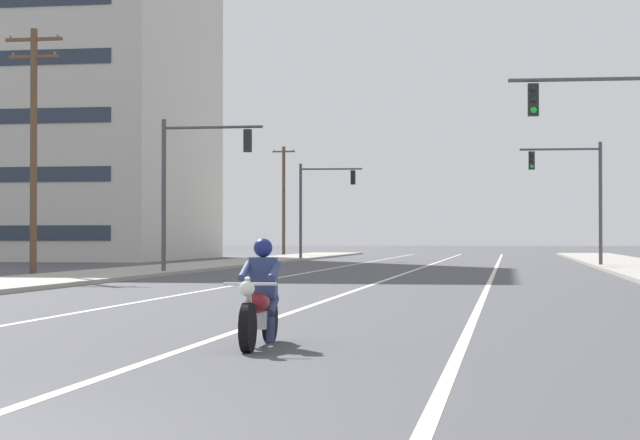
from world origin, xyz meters
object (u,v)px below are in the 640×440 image
(traffic_signal_near_right, at_px, (628,143))
(utility_pole_left_far, at_px, (284,199))
(traffic_signal_near_left, at_px, (192,173))
(traffic_signal_mid_left, at_px, (318,197))
(utility_pole_left_near, at_px, (34,143))
(motorcycle_with_rider, at_px, (260,303))
(apartment_building_far_left_block, at_px, (22,27))
(traffic_signal_mid_right, at_px, (577,186))

(traffic_signal_near_right, relative_size, utility_pole_left_far, 0.71)
(utility_pole_left_far, bearing_deg, traffic_signal_near_left, -83.40)
(traffic_signal_mid_left, xyz_separation_m, utility_pole_left_near, (-5.51, -32.03, 0.96))
(traffic_signal_near_left, bearing_deg, utility_pole_left_near, -143.90)
(motorcycle_with_rider, distance_m, apartment_building_far_left_block, 68.38)
(traffic_signal_near_right, relative_size, utility_pole_left_near, 0.67)
(traffic_signal_near_right, height_order, traffic_signal_mid_right, same)
(utility_pole_left_far, bearing_deg, apartment_building_far_left_block, -132.55)
(motorcycle_with_rider, height_order, traffic_signal_near_right, traffic_signal_near_right)
(motorcycle_with_rider, bearing_deg, utility_pole_left_far, 100.84)
(utility_pole_left_far, bearing_deg, motorcycle_with_rider, -79.16)
(traffic_signal_near_right, relative_size, traffic_signal_mid_right, 1.00)
(utility_pole_left_near, xyz_separation_m, utility_pole_left_far, (-0.33, 50.39, -0.44))
(motorcycle_with_rider, relative_size, utility_pole_left_far, 0.25)
(motorcycle_with_rider, distance_m, traffic_signal_mid_left, 58.51)
(traffic_signal_mid_right, bearing_deg, traffic_signal_near_right, -90.20)
(traffic_signal_near_left, distance_m, apartment_building_far_left_block, 38.41)
(traffic_signal_mid_right, distance_m, utility_pole_left_far, 39.07)
(motorcycle_with_rider, relative_size, traffic_signal_near_left, 0.35)
(traffic_signal_mid_left, bearing_deg, apartment_building_far_left_block, 174.71)
(utility_pole_left_far, bearing_deg, traffic_signal_mid_left, -72.38)
(motorcycle_with_rider, height_order, traffic_signal_mid_right, traffic_signal_mid_right)
(traffic_signal_mid_right, bearing_deg, apartment_building_far_left_block, 155.72)
(traffic_signal_near_right, distance_m, traffic_signal_mid_right, 25.79)
(motorcycle_with_rider, bearing_deg, traffic_signal_mid_left, 98.60)
(traffic_signal_mid_left, bearing_deg, utility_pole_left_far, 107.62)
(traffic_signal_near_left, height_order, traffic_signal_mid_left, same)
(traffic_signal_near_right, xyz_separation_m, apartment_building_far_left_block, (-36.22, 42.17, 11.80))
(traffic_signal_near_left, bearing_deg, traffic_signal_mid_left, 89.13)
(motorcycle_with_rider, bearing_deg, traffic_signal_near_right, 69.46)
(traffic_signal_near_left, xyz_separation_m, utility_pole_left_far, (-5.40, 46.69, 0.52))
(traffic_signal_near_right, xyz_separation_m, utility_pole_left_far, (-21.13, 58.59, 0.49))
(traffic_signal_mid_right, height_order, utility_pole_left_far, utility_pole_left_far)
(traffic_signal_near_left, distance_m, utility_pole_left_near, 6.35)
(traffic_signal_mid_left, height_order, utility_pole_left_far, utility_pole_left_far)
(traffic_signal_near_left, bearing_deg, motorcycle_with_rider, -72.69)
(traffic_signal_mid_right, bearing_deg, utility_pole_left_near, -139.91)
(traffic_signal_near_right, height_order, traffic_signal_mid_left, same)
(traffic_signal_mid_left, bearing_deg, traffic_signal_mid_right, -43.17)
(traffic_signal_mid_left, relative_size, apartment_building_far_left_block, 0.20)
(traffic_signal_mid_right, height_order, utility_pole_left_near, utility_pole_left_near)
(motorcycle_with_rider, distance_m, traffic_signal_near_left, 31.01)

